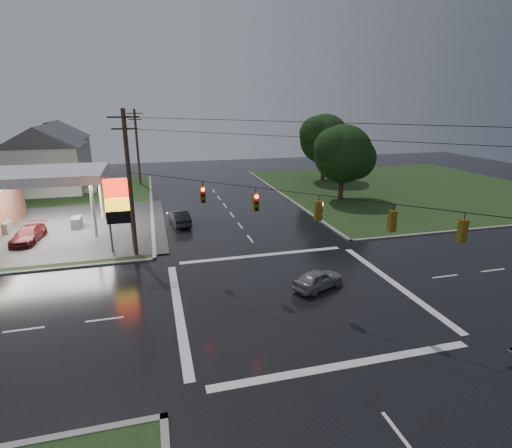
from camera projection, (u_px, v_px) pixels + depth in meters
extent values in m
plane|color=black|center=(293.00, 296.00, 24.58)|extent=(120.00, 120.00, 0.00)
cube|color=#1B3216|center=(407.00, 188.00, 54.96)|extent=(36.00, 36.00, 0.08)
cube|color=#2D2D2D|center=(19.00, 232.00, 36.28)|extent=(26.00, 18.00, 0.02)
cylinder|color=silver|center=(93.00, 209.00, 34.51)|extent=(0.30, 0.30, 5.00)
cylinder|color=silver|center=(101.00, 195.00, 40.06)|extent=(0.30, 0.30, 5.00)
cube|color=silver|center=(34.00, 175.00, 35.27)|extent=(12.00, 8.00, 0.80)
cube|color=white|center=(34.00, 180.00, 35.39)|extent=(11.40, 7.40, 0.04)
cube|color=#59595E|center=(5.00, 228.00, 35.90)|extent=(0.80, 1.60, 1.10)
cube|color=#59595E|center=(77.00, 223.00, 37.37)|extent=(0.80, 1.60, 1.10)
cylinder|color=#59595E|center=(109.00, 216.00, 30.62)|extent=(0.16, 0.16, 6.00)
cylinder|color=#59595E|center=(131.00, 215.00, 31.02)|extent=(0.16, 0.16, 6.00)
cube|color=red|center=(117.00, 188.00, 30.17)|extent=(2.00, 0.35, 1.40)
cube|color=yellow|center=(119.00, 204.00, 30.56)|extent=(2.00, 0.35, 1.00)
cube|color=black|center=(120.00, 217.00, 30.85)|extent=(2.00, 0.35, 1.00)
cylinder|color=#382619|center=(130.00, 186.00, 29.41)|extent=(0.32, 0.32, 11.00)
cube|color=#382619|center=(123.00, 117.00, 27.97)|extent=(2.20, 0.12, 0.12)
cube|color=#382619|center=(125.00, 129.00, 28.20)|extent=(1.80, 0.12, 0.12)
cylinder|color=#382619|center=(137.00, 148.00, 55.81)|extent=(0.32, 0.32, 10.50)
cube|color=#382619|center=(134.00, 113.00, 54.44)|extent=(2.20, 0.12, 0.12)
cube|color=#382619|center=(135.00, 119.00, 54.68)|extent=(1.80, 0.12, 0.12)
cube|color=#59470C|center=(203.00, 195.00, 26.15)|extent=(0.34, 0.34, 1.10)
cylinder|color=#FF0C07|center=(203.00, 190.00, 25.86)|extent=(0.22, 0.08, 0.22)
cube|color=#59470C|center=(256.00, 202.00, 24.22)|extent=(0.34, 0.34, 1.10)
cylinder|color=#FF0C07|center=(257.00, 197.00, 23.92)|extent=(0.22, 0.08, 0.22)
cube|color=#59470C|center=(318.00, 211.00, 22.28)|extent=(0.34, 0.34, 1.10)
cylinder|color=#FF0C07|center=(322.00, 204.00, 22.22)|extent=(0.08, 0.22, 0.22)
cube|color=#59470C|center=(392.00, 221.00, 20.35)|extent=(0.34, 0.34, 1.10)
cylinder|color=#FF0C07|center=(391.00, 213.00, 20.42)|extent=(0.22, 0.08, 0.22)
cube|color=#59470C|center=(462.00, 231.00, 18.80)|extent=(0.34, 0.34, 1.10)
cylinder|color=#FF0C07|center=(461.00, 222.00, 18.88)|extent=(0.22, 0.08, 0.22)
cube|color=silver|center=(47.00, 169.00, 51.81)|extent=(9.00, 8.00, 6.00)
cube|color=gray|center=(93.00, 187.00, 53.87)|extent=(1.60, 4.80, 0.80)
cube|color=silver|center=(57.00, 158.00, 62.65)|extent=(9.00, 8.00, 6.00)
cube|color=gray|center=(95.00, 173.00, 64.71)|extent=(1.60, 4.80, 0.80)
cylinder|color=black|center=(341.00, 180.00, 47.59)|extent=(0.56, 0.56, 5.04)
sphere|color=black|center=(343.00, 154.00, 46.69)|extent=(6.80, 6.80, 6.80)
sphere|color=black|center=(355.00, 158.00, 47.57)|extent=(5.10, 5.10, 5.10)
sphere|color=black|center=(334.00, 148.00, 45.78)|extent=(4.76, 4.76, 4.76)
cylinder|color=black|center=(323.00, 162.00, 59.33)|extent=(0.56, 0.56, 5.60)
sphere|color=black|center=(324.00, 139.00, 58.33)|extent=(7.20, 7.20, 7.20)
sphere|color=black|center=(335.00, 143.00, 59.25)|extent=(5.40, 5.40, 5.40)
sphere|color=black|center=(317.00, 134.00, 57.37)|extent=(5.04, 5.04, 5.04)
imported|color=black|center=(179.00, 218.00, 38.48)|extent=(2.08, 4.55, 1.45)
imported|color=gray|center=(318.00, 279.00, 25.40)|extent=(3.90, 2.80, 1.23)
imported|color=#541316|center=(28.00, 235.00, 33.72)|extent=(2.39, 4.78, 1.33)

